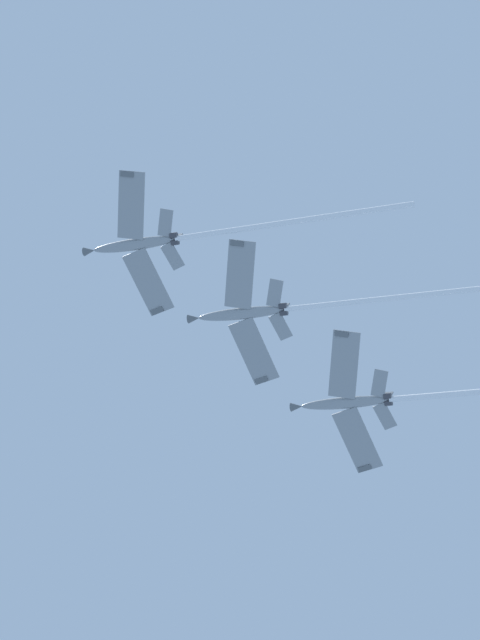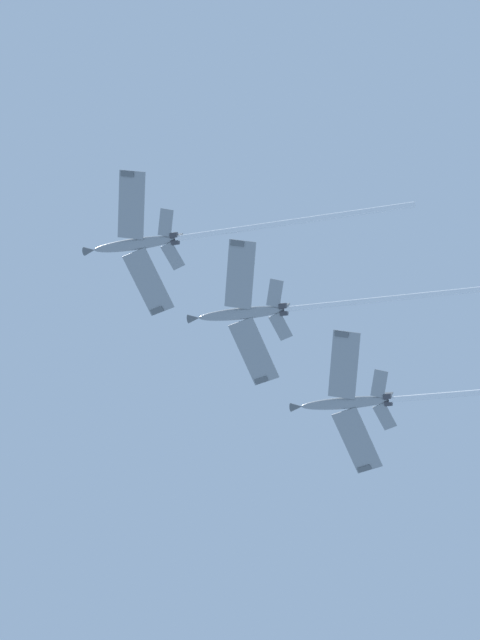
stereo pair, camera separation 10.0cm
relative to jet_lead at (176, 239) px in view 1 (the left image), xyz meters
name	(u,v)px [view 1 (the left image)]	position (x,y,z in m)	size (l,w,h in m)	color
jet_lead	(176,239)	(0.00, 0.00, 0.00)	(30.17, 35.54, 14.22)	gray
jet_second	(283,309)	(-1.79, 16.42, -3.58)	(29.96, 36.61, 13.28)	gray
jet_third	(386,399)	(-6.21, 33.47, -6.64)	(27.69, 32.84, 13.13)	gray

